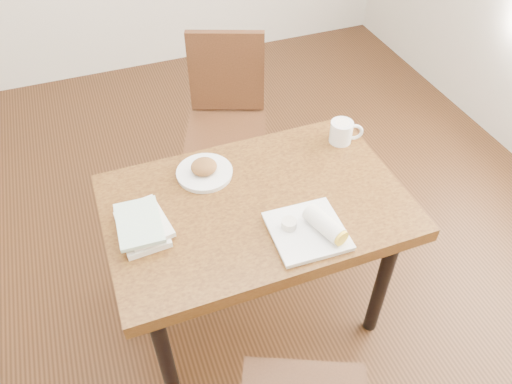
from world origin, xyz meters
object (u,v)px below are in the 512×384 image
object	(u,v)px
table	(256,217)
plate_scone	(204,171)
chair_far	(227,112)
plate_burrito	(312,229)
coffee_mug	(342,131)
book_stack	(142,225)

from	to	relation	value
table	plate_scone	xyz separation A→B (m)	(-0.14, 0.22, 0.11)
chair_far	plate_scone	world-z (taller)	chair_far
chair_far	plate_burrito	bearing A→B (deg)	-91.62
coffee_mug	book_stack	distance (m)	0.94
plate_burrito	book_stack	bearing A→B (deg)	157.99
plate_burrito	coffee_mug	bearing A→B (deg)	51.76
chair_far	plate_scone	bearing A→B (deg)	-114.65
table	plate_burrito	world-z (taller)	plate_burrito
coffee_mug	table	bearing A→B (deg)	-155.62
chair_far	plate_burrito	world-z (taller)	chair_far
coffee_mug	plate_burrito	world-z (taller)	coffee_mug
plate_burrito	book_stack	size ratio (longest dim) A/B	1.07
coffee_mug	plate_burrito	bearing A→B (deg)	-128.24
plate_scone	book_stack	size ratio (longest dim) A/B	0.91
chair_far	book_stack	bearing A→B (deg)	-124.40
table	plate_burrito	bearing A→B (deg)	-60.00
coffee_mug	plate_burrito	xyz separation A→B (m)	(-0.35, -0.44, -0.02)
table	book_stack	size ratio (longest dim) A/B	4.55
chair_far	book_stack	xyz separation A→B (m)	(-0.60, -0.87, 0.23)
table	coffee_mug	bearing A→B (deg)	24.38
coffee_mug	plate_scone	bearing A→B (deg)	-179.86
plate_scone	book_stack	bearing A→B (deg)	-144.19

